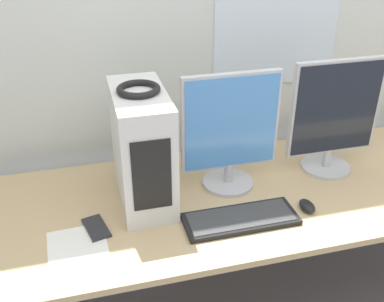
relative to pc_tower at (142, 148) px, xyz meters
name	(u,v)px	position (x,y,z in m)	size (l,w,h in m)	color
wall_back	(230,14)	(0.51, 0.46, 0.40)	(8.00, 0.07, 2.70)	silver
desk	(263,197)	(0.51, -0.07, -0.27)	(2.59, 0.81, 0.72)	tan
pc_tower	(142,148)	(0.00, 0.00, 0.00)	(0.20, 0.43, 0.47)	silver
headphones	(138,89)	(0.00, 0.00, 0.25)	(0.16, 0.16, 0.02)	black
monitor_main	(230,131)	(0.37, 0.01, 0.02)	(0.42, 0.22, 0.51)	#B7B7BC
monitor_right_near	(334,116)	(0.85, 0.02, 0.03)	(0.42, 0.22, 0.52)	#B7B7BC
keyboard	(241,219)	(0.33, -0.26, -0.22)	(0.44, 0.17, 0.02)	black
mouse	(307,206)	(0.62, -0.25, -0.22)	(0.05, 0.09, 0.03)	black
cell_phone	(96,228)	(-0.21, -0.16, -0.23)	(0.11, 0.16, 0.01)	#232328
paper_sheet_left	(78,253)	(-0.29, -0.28, -0.23)	(0.22, 0.31, 0.00)	white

